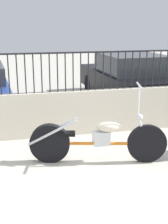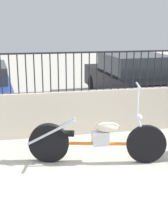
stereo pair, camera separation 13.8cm
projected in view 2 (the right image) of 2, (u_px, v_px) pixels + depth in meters
ground_plane at (100, 184)px, 4.70m from camera, size 40.00×40.00×0.00m
low_wall at (74, 113)px, 6.68m from camera, size 9.88×0.18×0.95m
fence_railing at (74, 66)px, 6.39m from camera, size 9.88×0.04×0.82m
motorcycle_orange at (89, 140)px, 5.35m from camera, size 2.35×0.78×1.38m
car_black at (132, 78)px, 9.39m from camera, size 2.06×4.18×1.45m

